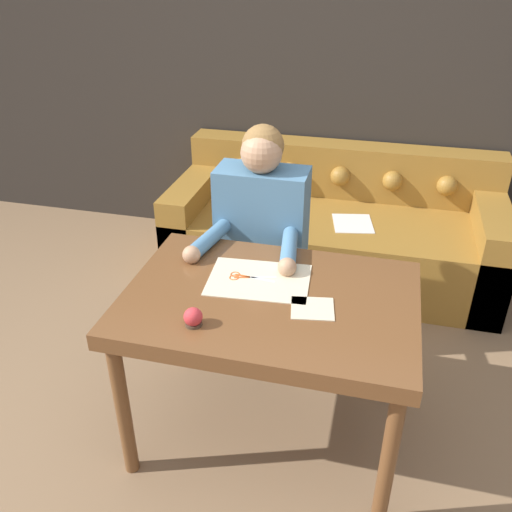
{
  "coord_description": "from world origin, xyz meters",
  "views": [
    {
      "loc": [
        0.52,
        -1.62,
        1.96
      ],
      "look_at": [
        0.05,
        0.25,
        0.86
      ],
      "focal_mm": 38.0,
      "sensor_mm": 36.0,
      "label": 1
    }
  ],
  "objects": [
    {
      "name": "pin_cushion",
      "position": [
        -0.09,
        -0.13,
        0.79
      ],
      "size": [
        0.07,
        0.07,
        0.07
      ],
      "color": "#4C3828",
      "rests_on": "dining_table"
    },
    {
      "name": "dining_table",
      "position": [
        0.13,
        0.12,
        0.67
      ],
      "size": [
        1.16,
        0.81,
        0.76
      ],
      "color": "brown",
      "rests_on": "ground_plane"
    },
    {
      "name": "couch",
      "position": [
        0.23,
        1.66,
        0.29
      ],
      "size": [
        2.12,
        0.91,
        0.8
      ],
      "color": "olive",
      "rests_on": "ground_plane"
    },
    {
      "name": "scissors",
      "position": [
        -0.0,
        0.23,
        0.76
      ],
      "size": [
        0.2,
        0.07,
        0.01
      ],
      "color": "silver",
      "rests_on": "dining_table"
    },
    {
      "name": "wall_back",
      "position": [
        0.0,
        2.12,
        1.3
      ],
      "size": [
        8.0,
        0.06,
        2.6
      ],
      "color": "#2D2823",
      "rests_on": "ground_plane"
    },
    {
      "name": "pattern_paper_main",
      "position": [
        0.07,
        0.22,
        0.76
      ],
      "size": [
        0.44,
        0.34,
        0.0
      ],
      "color": "beige",
      "rests_on": "dining_table"
    },
    {
      "name": "ground_plane",
      "position": [
        0.0,
        0.0,
        0.0
      ],
      "size": [
        16.0,
        16.0,
        0.0
      ],
      "primitive_type": "plane",
      "color": "#846647"
    },
    {
      "name": "pattern_paper_offcut",
      "position": [
        0.31,
        0.07,
        0.76
      ],
      "size": [
        0.19,
        0.17,
        0.0
      ],
      "color": "beige",
      "rests_on": "dining_table"
    },
    {
      "name": "person",
      "position": [
        -0.04,
        0.71,
        0.64
      ],
      "size": [
        0.51,
        0.6,
        1.26
      ],
      "color": "#33281E",
      "rests_on": "ground_plane"
    }
  ]
}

